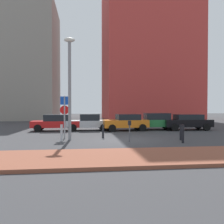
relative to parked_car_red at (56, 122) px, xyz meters
name	(u,v)px	position (x,y,z in m)	size (l,w,h in m)	color
ground_plane	(122,140)	(4.89, -6.50, -0.75)	(120.00, 120.00, 0.00)	#38383A
sidewalk_brick	(144,157)	(4.89, -12.11, -0.68)	(40.00, 3.53, 0.14)	brown
parked_car_red	(56,122)	(0.00, 0.00, 0.00)	(4.21, 1.93, 1.45)	red
parked_car_silver	(88,122)	(2.86, 0.09, -0.01)	(4.01, 2.04, 1.48)	#B7BABF
parked_car_orange	(126,122)	(6.20, -0.60, 0.02)	(4.07, 2.17, 1.48)	orange
parked_car_green	(154,121)	(8.96, -0.07, 0.05)	(4.24, 2.19, 1.55)	#237238
parked_car_black	(187,122)	(11.92, -0.69, 0.02)	(4.38, 1.98, 1.44)	black
parking_sign_post	(65,112)	(1.16, -5.43, 1.04)	(0.60, 0.10, 2.86)	gray
parking_meter	(130,128)	(5.19, -7.47, 0.09)	(0.18, 0.14, 1.30)	#4C4C51
street_lamp	(70,79)	(1.54, -6.03, 3.15)	(0.70, 0.36, 6.59)	gray
traffic_bollard_near	(183,134)	(8.24, -8.24, -0.21)	(0.15, 0.15, 1.09)	black
traffic_bollard_mid	(62,133)	(1.07, -6.68, -0.23)	(0.15, 0.15, 1.04)	#B7B7BC
traffic_bollard_far	(181,133)	(8.62, -7.08, -0.26)	(0.18, 0.18, 0.99)	black
traffic_bollard_edge	(103,131)	(3.76, -5.29, -0.31)	(0.15, 0.15, 0.88)	black
building_colorful_midrise	(148,40)	(13.42, 18.71, 12.90)	(14.76, 13.35, 27.30)	#BF3833
building_under_construction	(22,63)	(-8.02, 21.51, 8.99)	(11.64, 12.99, 19.49)	gray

